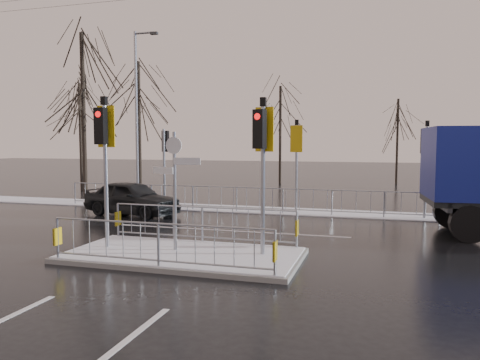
# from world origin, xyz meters

# --- Properties ---
(ground) EXTENTS (120.00, 120.00, 0.00)m
(ground) POSITION_xyz_m (0.00, 0.00, 0.00)
(ground) COLOR black
(ground) RESTS_ON ground
(snow_verge) EXTENTS (30.00, 2.00, 0.04)m
(snow_verge) POSITION_xyz_m (0.00, 8.60, 0.02)
(snow_verge) COLOR white
(snow_verge) RESTS_ON ground
(lane_markings) EXTENTS (8.00, 11.38, 0.01)m
(lane_markings) POSITION_xyz_m (0.00, -0.33, 0.00)
(lane_markings) COLOR silver
(lane_markings) RESTS_ON ground
(traffic_island) EXTENTS (6.00, 3.04, 4.15)m
(traffic_island) POSITION_xyz_m (-0.01, 0.01, 0.39)
(traffic_island) COLOR slate
(traffic_island) RESTS_ON ground
(far_kerb_fixtures) EXTENTS (18.00, 0.65, 3.83)m
(far_kerb_fixtures) POSITION_xyz_m (0.29, 8.09, 1.02)
(far_kerb_fixtures) COLOR gray
(far_kerb_fixtures) RESTS_ON ground
(car_far_lane) EXTENTS (4.36, 2.46, 1.40)m
(car_far_lane) POSITION_xyz_m (-4.77, 5.87, 0.70)
(car_far_lane) COLOR black
(car_far_lane) RESTS_ON ground
(tree_near_a) EXTENTS (4.75, 4.75, 8.97)m
(tree_near_a) POSITION_xyz_m (-10.50, 11.00, 6.11)
(tree_near_a) COLOR black
(tree_near_a) RESTS_ON ground
(tree_near_b) EXTENTS (4.00, 4.00, 7.55)m
(tree_near_b) POSITION_xyz_m (-8.00, 12.50, 5.15)
(tree_near_b) COLOR black
(tree_near_b) RESTS_ON ground
(tree_near_c) EXTENTS (3.50, 3.50, 6.61)m
(tree_near_c) POSITION_xyz_m (-12.50, 13.50, 4.50)
(tree_near_c) COLOR black
(tree_near_c) RESTS_ON ground
(tree_far_a) EXTENTS (3.75, 3.75, 7.08)m
(tree_far_a) POSITION_xyz_m (-2.00, 22.00, 4.82)
(tree_far_a) COLOR black
(tree_far_a) RESTS_ON ground
(tree_far_b) EXTENTS (3.25, 3.25, 6.14)m
(tree_far_b) POSITION_xyz_m (6.00, 24.00, 4.18)
(tree_far_b) COLOR black
(tree_far_b) RESTS_ON ground
(street_lamp_left) EXTENTS (1.25, 0.18, 8.20)m
(street_lamp_left) POSITION_xyz_m (-6.43, 9.50, 4.49)
(street_lamp_left) COLOR gray
(street_lamp_left) RESTS_ON ground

